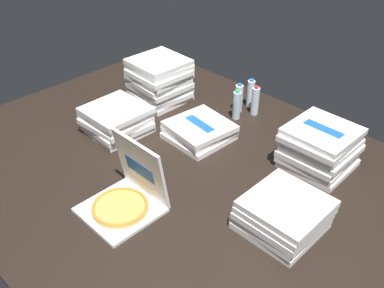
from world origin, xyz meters
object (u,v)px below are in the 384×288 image
water_bottle_0 (239,98)px  pizza_stack_right_near (283,215)px  pizza_stack_center_near (116,120)px  water_bottle_3 (237,105)px  open_pizza_box (126,197)px  water_bottle_1 (255,101)px  pizza_stack_left_mid (159,80)px  pizza_stack_center_far (199,131)px  water_bottle_2 (251,93)px  pizza_stack_right_far (320,148)px

water_bottle_0 → pizza_stack_right_near: bearing=-39.6°
pizza_stack_center_near → water_bottle_3: 0.89m
open_pizza_box → water_bottle_0: open_pizza_box is taller
pizza_stack_right_near → water_bottle_1: (-0.86, 0.86, 0.01)m
pizza_stack_center_near → pizza_stack_left_mid: 0.55m
open_pizza_box → pizza_stack_center_near: 0.82m
open_pizza_box → pizza_stack_center_far: open_pizza_box is taller
pizza_stack_left_mid → water_bottle_0: pizza_stack_left_mid is taller
pizza_stack_center_far → water_bottle_0: size_ratio=1.87×
open_pizza_box → water_bottle_3: size_ratio=1.75×
pizza_stack_right_near → pizza_stack_center_near: same height
open_pizza_box → pizza_stack_right_near: 0.87m
water_bottle_0 → water_bottle_2: same height
water_bottle_2 → pizza_stack_right_near: bearing=-44.2°
water_bottle_0 → water_bottle_3: size_ratio=1.00×
water_bottle_2 → water_bottle_0: bearing=-97.2°
pizza_stack_left_mid → open_pizza_box: bearing=-50.1°
pizza_stack_right_far → open_pizza_box: bearing=-116.3°
pizza_stack_center_far → water_bottle_1: (0.07, 0.54, 0.05)m
open_pizza_box → pizza_stack_right_near: size_ratio=1.00×
pizza_stack_right_near → water_bottle_1: size_ratio=1.76×
pizza_stack_center_far → water_bottle_0: (-0.05, 0.49, 0.05)m
pizza_stack_center_near → water_bottle_1: size_ratio=1.82×
pizza_stack_center_far → water_bottle_1: size_ratio=1.87×
water_bottle_2 → water_bottle_3: (0.04, -0.22, 0.00)m
water_bottle_0 → pizza_stack_center_near: bearing=-117.2°
pizza_stack_right_near → pizza_stack_center_near: size_ratio=0.97×
pizza_stack_right_far → water_bottle_0: size_ratio=1.77×
pizza_stack_center_far → pizza_stack_center_near: size_ratio=1.03×
water_bottle_1 → water_bottle_2: size_ratio=1.00×
pizza_stack_right_near → water_bottle_2: size_ratio=1.76×
pizza_stack_left_mid → water_bottle_1: (0.68, 0.37, -0.06)m
open_pizza_box → pizza_stack_center_near: (-0.69, 0.45, 0.02)m
water_bottle_0 → water_bottle_1: 0.13m
open_pizza_box → water_bottle_1: 1.36m
water_bottle_0 → water_bottle_2: bearing=82.8°
pizza_stack_right_near → pizza_stack_right_far: size_ratio=0.99×
open_pizza_box → pizza_stack_right_far: size_ratio=0.99×
open_pizza_box → water_bottle_1: bearing=95.9°
pizza_stack_center_near → pizza_stack_left_mid: size_ratio=0.99×
water_bottle_3 → water_bottle_0: bearing=121.3°
pizza_stack_right_far → water_bottle_2: bearing=159.1°
pizza_stack_center_near → water_bottle_3: (0.49, 0.75, 0.01)m
water_bottle_2 → pizza_stack_right_far: bearing=-20.9°
pizza_stack_left_mid → water_bottle_2: size_ratio=1.84×
pizza_stack_center_far → open_pizza_box: bearing=-75.6°
open_pizza_box → water_bottle_2: (-0.24, 1.42, 0.04)m
pizza_stack_left_mid → pizza_stack_right_far: pizza_stack_left_mid is taller
pizza_stack_right_near → open_pizza_box: bearing=-145.9°
water_bottle_1 → water_bottle_2: bearing=145.0°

